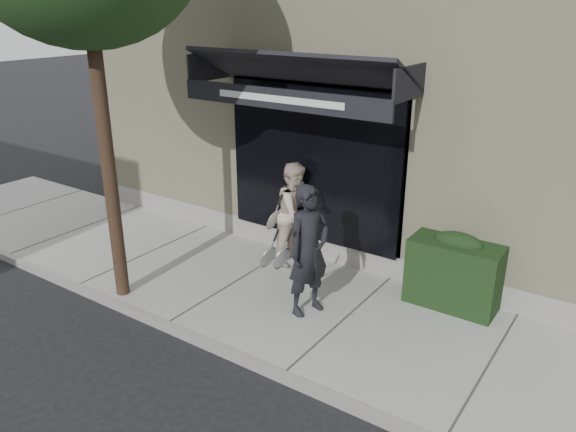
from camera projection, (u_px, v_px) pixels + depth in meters
The scene contains 7 objects.
ground at pixel (345, 325), 8.03m from camera, with size 80.00×80.00×0.00m, color black.
sidewalk at pixel (346, 321), 8.01m from camera, with size 20.00×3.00×0.12m, color gray.
curb at pixel (284, 377), 6.82m from camera, with size 20.00×0.10×0.14m, color gray.
building_facade at pixel (475, 89), 10.87m from camera, with size 14.30×8.04×5.64m.
hedge at pixel (455, 271), 8.18m from camera, with size 1.30×0.70×1.14m.
pedestrian_front at pixel (309, 250), 7.84m from camera, with size 0.88×0.92×1.92m.
pedestrian_back at pixel (296, 213), 9.45m from camera, with size 0.72×0.87×1.75m.
Camera 1 is at (3.25, -6.19, 4.34)m, focal length 35.00 mm.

